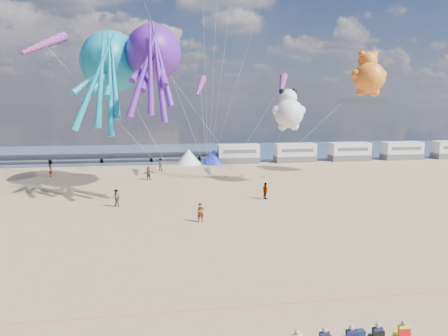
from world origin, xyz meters
TOP-DOWN VIEW (x-y plane):
  - ground at (0.00, 0.00)m, footprint 120.00×120.00m
  - water at (0.00, 55.00)m, footprint 120.00×120.00m
  - pier at (-28.00, 44.00)m, footprint 60.00×3.00m
  - motorhome_0 at (6.00, 40.00)m, footprint 6.60×2.50m
  - motorhome_1 at (15.50, 40.00)m, footprint 6.60×2.50m
  - motorhome_2 at (25.00, 40.00)m, footprint 6.60×2.50m
  - motorhome_3 at (34.50, 40.00)m, footprint 6.60×2.50m
  - tent_white at (-2.00, 40.00)m, footprint 4.00×4.00m
  - tent_blue at (2.00, 40.00)m, footprint 4.00×4.00m
  - cooler_navy at (2.51, -8.14)m, footprint 0.38×0.28m
  - rope_line at (0.00, -5.00)m, footprint 34.00×0.03m
  - standing_person at (-2.81, 9.08)m, footprint 0.60×0.40m
  - beachgoer_1 at (-10.24, 14.93)m, footprint 1.00×0.94m
  - beachgoer_3 at (4.42, 15.95)m, footprint 0.95×1.26m
  - beachgoer_4 at (-7.78, 27.95)m, footprint 1.05×0.75m
  - beachgoer_5 at (-20.71, 32.07)m, footprint 0.68×1.56m
  - beachgoer_7 at (-6.33, 34.34)m, footprint 1.07×1.03m
  - sandbag_a at (-4.37, 24.48)m, footprint 0.50×0.35m
  - sandbag_b at (4.33, 28.26)m, footprint 0.50×0.35m
  - sandbag_c at (6.95, 27.21)m, footprint 0.50×0.35m
  - sandbag_d at (2.19, 28.08)m, footprint 0.50×0.35m
  - sandbag_e at (-0.10, 28.40)m, footprint 0.50×0.35m
  - kite_octopus_teal at (-11.30, 24.63)m, footprint 9.19×12.78m
  - kite_octopus_purple at (-6.55, 22.04)m, footprint 5.05×11.10m
  - kite_panda at (8.84, 22.77)m, footprint 5.25×5.11m
  - kite_teddy_orange at (20.85, 27.09)m, footprint 6.42×6.27m
  - windsock_left at (-17.44, 21.27)m, footprint 3.55×7.28m
  - windsock_mid at (9.30, 27.29)m, footprint 2.84×5.48m
  - windsock_right at (-1.10, 27.93)m, footprint 2.14×4.75m

SIDE VIEW (x-z plane):
  - ground at x=0.00m, z-range 0.00..0.00m
  - water at x=0.00m, z-range 0.02..0.02m
  - rope_line at x=0.00m, z-range 0.00..0.04m
  - sandbag_a at x=-4.37m, z-range 0.00..0.22m
  - sandbag_b at x=4.33m, z-range 0.00..0.22m
  - sandbag_c at x=6.95m, z-range 0.00..0.22m
  - sandbag_d at x=2.19m, z-range 0.00..0.22m
  - sandbag_e at x=-0.10m, z-range 0.00..0.22m
  - cooler_navy at x=2.51m, z-range 0.00..0.30m
  - standing_person at x=-2.81m, z-range 0.00..1.61m
  - beachgoer_5 at x=-20.71m, z-range 0.00..1.63m
  - beachgoer_4 at x=-7.78m, z-range 0.00..1.66m
  - beachgoer_1 at x=-10.24m, z-range 0.00..1.71m
  - beachgoer_3 at x=4.42m, z-range 0.00..1.73m
  - beachgoer_7 at x=-6.33m, z-range 0.00..1.85m
  - pier at x=-28.00m, z-range 0.75..1.25m
  - tent_white at x=-2.00m, z-range 0.00..2.40m
  - tent_blue at x=2.00m, z-range 0.00..2.40m
  - motorhome_0 at x=6.00m, z-range 0.00..3.00m
  - motorhome_1 at x=15.50m, z-range 0.00..3.00m
  - motorhome_2 at x=25.00m, z-range 0.00..3.00m
  - motorhome_3 at x=34.50m, z-range 0.00..3.00m
  - kite_panda at x=8.84m, z-range 5.56..11.36m
  - windsock_right at x=-1.10m, z-range 9.34..14.02m
  - windsock_mid at x=9.30m, z-range 9.21..14.68m
  - kite_teddy_orange at x=20.85m, z-range 9.38..16.34m
  - kite_octopus_teal at x=-11.30m, z-range 7.49..20.91m
  - kite_octopus_purple at x=-6.55m, z-range 8.75..21.27m
  - windsock_left at x=-17.44m, z-range 11.90..19.24m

